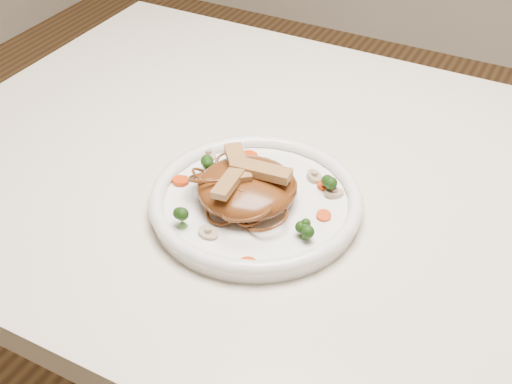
% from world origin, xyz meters
% --- Properties ---
extents(table, '(1.20, 0.80, 0.75)m').
position_xyz_m(table, '(0.00, 0.00, 0.65)').
color(table, beige).
rests_on(table, ground).
extents(plate, '(0.34, 0.34, 0.02)m').
position_xyz_m(plate, '(-0.06, -0.10, 0.76)').
color(plate, white).
rests_on(plate, table).
extents(noodle_mound, '(0.16, 0.16, 0.04)m').
position_xyz_m(noodle_mound, '(-0.07, -0.10, 0.79)').
color(noodle_mound, '#5D3011').
rests_on(noodle_mound, plate).
extents(chicken_a, '(0.08, 0.03, 0.01)m').
position_xyz_m(chicken_a, '(-0.05, -0.09, 0.81)').
color(chicken_a, '#A17B4C').
rests_on(chicken_a, noodle_mound).
extents(chicken_b, '(0.06, 0.07, 0.01)m').
position_xyz_m(chicken_b, '(-0.08, -0.09, 0.81)').
color(chicken_b, '#A17B4C').
rests_on(chicken_b, noodle_mound).
extents(chicken_c, '(0.03, 0.07, 0.01)m').
position_xyz_m(chicken_c, '(-0.07, -0.13, 0.81)').
color(chicken_c, '#A17B4C').
rests_on(chicken_c, noodle_mound).
extents(broccoli_0, '(0.03, 0.03, 0.03)m').
position_xyz_m(broccoli_0, '(0.02, -0.03, 0.78)').
color(broccoli_0, '#173D0C').
rests_on(broccoli_0, plate).
extents(broccoli_1, '(0.03, 0.03, 0.03)m').
position_xyz_m(broccoli_1, '(-0.14, -0.07, 0.78)').
color(broccoli_1, '#173D0C').
rests_on(broccoli_1, plate).
extents(broccoli_2, '(0.03, 0.03, 0.03)m').
position_xyz_m(broccoli_2, '(-0.11, -0.18, 0.78)').
color(broccoli_2, '#173D0C').
rests_on(broccoli_2, plate).
extents(broccoli_3, '(0.02, 0.02, 0.03)m').
position_xyz_m(broccoli_3, '(0.03, -0.13, 0.78)').
color(broccoli_3, '#173D0C').
rests_on(broccoli_3, plate).
extents(carrot_0, '(0.02, 0.02, 0.00)m').
position_xyz_m(carrot_0, '(0.01, -0.03, 0.77)').
color(carrot_0, '#B52C06').
rests_on(carrot_0, plate).
extents(carrot_1, '(0.03, 0.03, 0.00)m').
position_xyz_m(carrot_1, '(-0.16, -0.11, 0.77)').
color(carrot_1, '#B52C06').
rests_on(carrot_1, plate).
extents(carrot_2, '(0.02, 0.02, 0.00)m').
position_xyz_m(carrot_2, '(0.04, -0.09, 0.77)').
color(carrot_2, '#B52C06').
rests_on(carrot_2, plate).
extents(carrot_3, '(0.03, 0.03, 0.00)m').
position_xyz_m(carrot_3, '(-0.11, -0.02, 0.77)').
color(carrot_3, '#B52C06').
rests_on(carrot_3, plate).
extents(carrot_4, '(0.02, 0.02, 0.00)m').
position_xyz_m(carrot_4, '(-0.01, -0.21, 0.77)').
color(carrot_4, '#B52C06').
rests_on(carrot_4, plate).
extents(mushroom_0, '(0.03, 0.03, 0.01)m').
position_xyz_m(mushroom_0, '(-0.08, -0.18, 0.77)').
color(mushroom_0, '#C3B692').
rests_on(mushroom_0, plate).
extents(mushroom_1, '(0.04, 0.04, 0.01)m').
position_xyz_m(mushroom_1, '(0.03, -0.04, 0.77)').
color(mushroom_1, '#C3B692').
rests_on(mushroom_1, plate).
extents(mushroom_2, '(0.04, 0.04, 0.01)m').
position_xyz_m(mushroom_2, '(-0.16, -0.04, 0.77)').
color(mushroom_2, '#C3B692').
rests_on(mushroom_2, plate).
extents(mushroom_3, '(0.04, 0.04, 0.01)m').
position_xyz_m(mushroom_3, '(-0.01, -0.02, 0.77)').
color(mushroom_3, '#C3B692').
rests_on(mushroom_3, plate).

